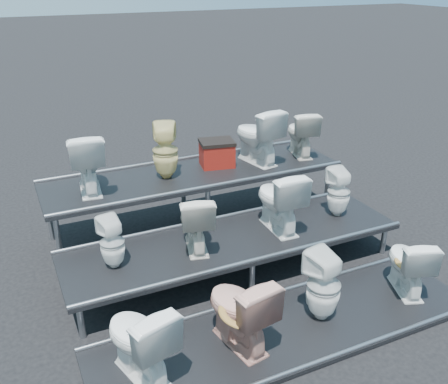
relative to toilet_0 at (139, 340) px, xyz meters
name	(u,v)px	position (x,y,z in m)	size (l,w,h in m)	color
ground	(234,270)	(1.59, 1.30, -0.46)	(80.00, 80.00, 0.00)	black
tier_front	(288,329)	(1.59, 0.00, -0.43)	(4.20, 1.20, 0.06)	black
tier_mid	(234,254)	(1.59, 1.30, -0.23)	(4.20, 1.20, 0.46)	black
tier_back	(195,200)	(1.59, 2.60, -0.03)	(4.20, 1.20, 0.86)	black
toilet_0	(139,340)	(0.00, 0.00, 0.00)	(0.45, 0.79, 0.81)	white
toilet_1	(239,310)	(1.01, 0.00, 0.00)	(0.46, 0.80, 0.82)	tan
toilet_2	(324,285)	(2.00, 0.00, -0.01)	(0.36, 0.37, 0.80)	white
toilet_3	(408,263)	(3.17, 0.00, -0.05)	(0.40, 0.70, 0.72)	white
toilet_4	(112,243)	(0.10, 1.30, 0.30)	(0.27, 0.28, 0.60)	white
toilet_5	(195,221)	(1.08, 1.30, 0.35)	(0.40, 0.69, 0.71)	beige
toilet_6	(279,200)	(2.21, 1.30, 0.40)	(0.45, 0.79, 0.80)	white
toilet_7	(339,192)	(3.13, 1.30, 0.33)	(0.30, 0.30, 0.66)	white
toilet_8	(87,162)	(0.13, 2.60, 0.79)	(0.44, 0.78, 0.79)	white
toilet_9	(165,151)	(1.18, 2.60, 0.78)	(0.35, 0.35, 0.77)	#E5D389
toilet_10	(257,135)	(2.59, 2.60, 0.81)	(0.46, 0.81, 0.83)	white
toilet_11	(301,133)	(3.35, 2.60, 0.74)	(0.39, 0.69, 0.70)	beige
red_crate	(217,155)	(2.00, 2.71, 0.56)	(0.46, 0.37, 0.33)	maroon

